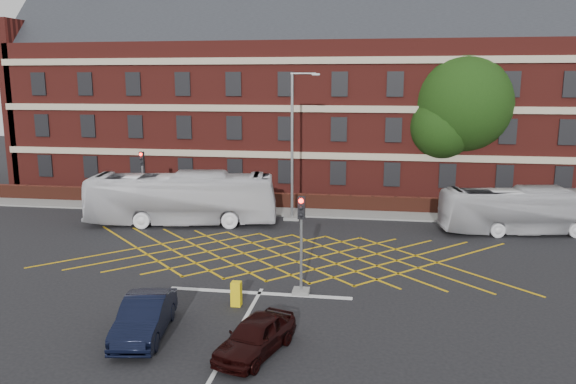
# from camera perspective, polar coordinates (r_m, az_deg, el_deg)

# --- Properties ---
(ground) EXTENTS (120.00, 120.00, 0.00)m
(ground) POSITION_cam_1_polar(r_m,az_deg,el_deg) (27.84, -1.43, -7.66)
(ground) COLOR black
(ground) RESTS_ON ground
(victorian_building) EXTENTS (51.00, 12.17, 20.40)m
(victorian_building) POSITION_cam_1_polar(r_m,az_deg,el_deg) (48.14, 3.63, 9.77)
(victorian_building) COLOR #5C1C17
(victorian_building) RESTS_ON ground
(boundary_wall) EXTENTS (56.00, 0.50, 1.10)m
(boundary_wall) POSITION_cam_1_polar(r_m,az_deg,el_deg) (40.10, 1.93, -0.99)
(boundary_wall) COLOR #4F2015
(boundary_wall) RESTS_ON ground
(far_pavement) EXTENTS (60.00, 3.00, 0.12)m
(far_pavement) POSITION_cam_1_polar(r_m,az_deg,el_deg) (39.24, 1.74, -1.99)
(far_pavement) COLOR slate
(far_pavement) RESTS_ON ground
(box_junction_hatching) EXTENTS (8.22, 8.22, 0.02)m
(box_junction_hatching) POSITION_cam_1_polar(r_m,az_deg,el_deg) (29.71, -0.73, -6.42)
(box_junction_hatching) COLOR #CC990C
(box_junction_hatching) RESTS_ON ground
(stop_line) EXTENTS (8.00, 0.30, 0.02)m
(stop_line) POSITION_cam_1_polar(r_m,az_deg,el_deg) (24.61, -2.92, -10.22)
(stop_line) COLOR silver
(stop_line) RESTS_ON ground
(centre_line) EXTENTS (0.15, 14.00, 0.02)m
(centre_line) POSITION_cam_1_polar(r_m,az_deg,el_deg) (18.88, -7.18, -17.27)
(centre_line) COLOR silver
(centre_line) RESTS_ON ground
(bus_left) EXTENTS (12.28, 4.60, 3.34)m
(bus_left) POSITION_cam_1_polar(r_m,az_deg,el_deg) (36.37, -10.73, -0.64)
(bus_left) COLOR silver
(bus_left) RESTS_ON ground
(bus_right) EXTENTS (10.23, 3.85, 2.78)m
(bus_right) POSITION_cam_1_polar(r_m,az_deg,el_deg) (36.47, 22.93, -1.75)
(bus_right) COLOR #BBBBC0
(bus_right) RESTS_ON ground
(car_navy) EXTENTS (2.11, 4.46, 1.41)m
(car_navy) POSITION_cam_1_polar(r_m,az_deg,el_deg) (21.17, -14.38, -12.20)
(car_navy) COLOR black
(car_navy) RESTS_ON ground
(car_maroon) EXTENTS (2.58, 4.00, 1.27)m
(car_maroon) POSITION_cam_1_polar(r_m,az_deg,el_deg) (19.34, -3.32, -14.40)
(car_maroon) COLOR black
(car_maroon) RESTS_ON ground
(deciduous_tree) EXTENTS (7.59, 7.34, 11.09)m
(deciduous_tree) POSITION_cam_1_polar(r_m,az_deg,el_deg) (43.73, 17.24, 7.93)
(deciduous_tree) COLOR black
(deciduous_tree) RESTS_ON ground
(traffic_light_near) EXTENTS (0.70, 0.70, 4.27)m
(traffic_light_near) POSITION_cam_1_polar(r_m,az_deg,el_deg) (23.96, 1.35, -6.36)
(traffic_light_near) COLOR slate
(traffic_light_near) RESTS_ON ground
(traffic_light_far) EXTENTS (0.70, 0.70, 4.27)m
(traffic_light_far) POSITION_cam_1_polar(r_m,az_deg,el_deg) (39.99, -14.49, 0.40)
(traffic_light_far) COLOR slate
(traffic_light_far) RESTS_ON ground
(street_lamp) EXTENTS (2.25, 1.00, 9.54)m
(street_lamp) POSITION_cam_1_polar(r_m,az_deg,el_deg) (36.59, 0.51, 2.28)
(street_lamp) COLOR slate
(street_lamp) RESTS_ON ground
(direction_signs) EXTENTS (1.10, 0.16, 2.20)m
(direction_signs) POSITION_cam_1_polar(r_m,az_deg,el_deg) (42.48, -15.34, 0.45)
(direction_signs) COLOR gray
(direction_signs) RESTS_ON ground
(utility_cabinet) EXTENTS (0.40, 0.38, 1.01)m
(utility_cabinet) POSITION_cam_1_polar(r_m,az_deg,el_deg) (23.25, -5.27, -10.26)
(utility_cabinet) COLOR yellow
(utility_cabinet) RESTS_ON ground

